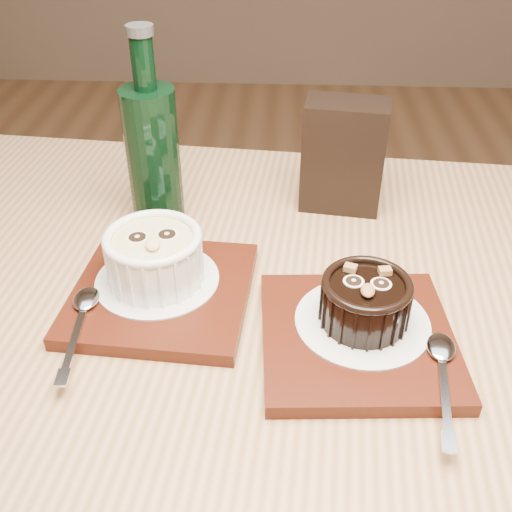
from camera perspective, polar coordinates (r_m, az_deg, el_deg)
The scene contains 12 objects.
ground at distance 1.36m, azimuth 5.12°, elevation -22.21°, with size 5.00×5.00×0.00m, color brown.
table at distance 0.66m, azimuth -0.20°, elevation -12.84°, with size 1.26×0.90×0.75m.
tray_left at distance 0.63m, azimuth -8.96°, elevation -3.49°, with size 0.18×0.18×0.01m, color #46180B.
doily_left at distance 0.64m, azimuth -9.37°, elevation -2.21°, with size 0.13×0.13×0.00m, color silver.
ramekin_white at distance 0.62m, azimuth -9.65°, elevation 0.11°, with size 0.10×0.10×0.06m.
spoon_left at distance 0.60m, azimuth -16.50°, elevation -6.04°, with size 0.03×0.13×0.01m, color silver, non-canonical shape.
tray_right at distance 0.58m, azimuth 9.61°, elevation -7.69°, with size 0.18×0.18×0.01m, color #46180B.
doily_right at distance 0.59m, azimuth 10.09°, elevation -6.14°, with size 0.13×0.13×0.00m, color silver.
ramekin_dark at distance 0.57m, azimuth 10.37°, elevation -4.09°, with size 0.09×0.09×0.05m.
spoon_right at distance 0.55m, azimuth 17.43°, elevation -10.74°, with size 0.03×0.13×0.01m, color silver, non-canonical shape.
condiment_stand at distance 0.76m, azimuth 8.30°, elevation 9.43°, with size 0.10×0.06×0.14m, color black.
green_bottle at distance 0.72m, azimuth -9.78°, elevation 9.66°, with size 0.06×0.06×0.24m.
Camera 1 is at (-0.08, -0.72, 1.15)m, focal length 42.00 mm.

